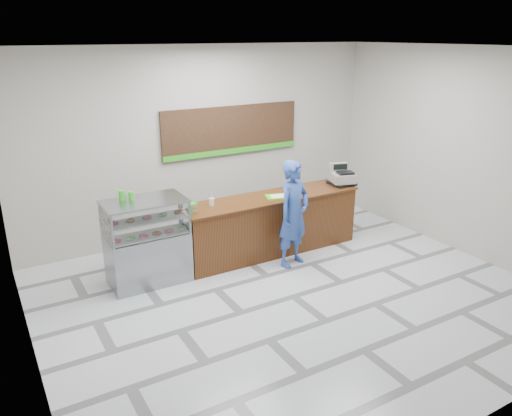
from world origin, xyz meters
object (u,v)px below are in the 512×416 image
sales_counter (270,224)px  cash_register (342,177)px  serving_tray (278,197)px  display_case (147,241)px  customer (294,214)px

sales_counter → cash_register: bearing=-2.2°
sales_counter → serving_tray: 0.54m
display_case → sales_counter: bearing=0.0°
display_case → serving_tray: display_case is taller
serving_tray → cash_register: bearing=20.5°
customer → display_case: bearing=148.5°
cash_register → serving_tray: 1.43m
cash_register → serving_tray: size_ratio=1.14×
cash_register → serving_tray: (-1.42, -0.05, -0.13)m
display_case → cash_register: 3.75m
sales_counter → display_case: display_case is taller
display_case → serving_tray: 2.33m
display_case → cash_register: (3.72, -0.06, 0.50)m
sales_counter → serving_tray: (0.08, -0.10, 0.52)m
sales_counter → customer: customer is taller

